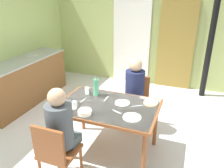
% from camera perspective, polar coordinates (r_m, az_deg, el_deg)
% --- Properties ---
extents(ground_plane, '(7.03, 7.03, 0.00)m').
position_cam_1_polar(ground_plane, '(3.55, -3.99, -14.63)').
color(ground_plane, silver).
extents(wall_back, '(4.73, 0.10, 2.64)m').
position_cam_1_polar(wall_back, '(5.45, 7.73, 13.80)').
color(wall_back, '#ADBB6C').
rests_on(wall_back, ground_plane).
extents(wall_left, '(0.10, 4.06, 2.64)m').
position_cam_1_polar(wall_left, '(4.81, -26.61, 10.46)').
color(wall_left, '#A9BD6D').
rests_on(wall_left, ground_plane).
extents(door_wooden, '(0.80, 0.05, 2.00)m').
position_cam_1_polar(door_wooden, '(5.31, 16.10, 9.38)').
color(door_wooden, olive).
rests_on(door_wooden, ground_plane).
extents(stove_pipe_column, '(0.12, 0.12, 2.64)m').
position_cam_1_polar(stove_pipe_column, '(4.98, 24.18, 11.21)').
color(stove_pipe_column, black).
rests_on(stove_pipe_column, ground_plane).
extents(curtain_panel, '(0.90, 0.03, 2.22)m').
position_cam_1_polar(curtain_panel, '(5.45, 4.99, 11.65)').
color(curtain_panel, white).
rests_on(curtain_panel, ground_plane).
extents(kitchen_counter, '(0.61, 2.07, 0.91)m').
position_cam_1_polar(kitchen_counter, '(4.88, -21.35, 0.74)').
color(kitchen_counter, brown).
rests_on(kitchen_counter, ground_plane).
extents(dining_table, '(1.33, 0.89, 0.74)m').
position_cam_1_polar(dining_table, '(3.01, -1.01, -6.76)').
color(dining_table, brown).
rests_on(dining_table, ground_plane).
extents(chair_near_diner, '(0.40, 0.40, 0.87)m').
position_cam_1_polar(chair_near_diner, '(2.66, -14.21, -16.54)').
color(chair_near_diner, brown).
rests_on(chair_near_diner, ground_plane).
extents(chair_far_diner, '(0.40, 0.40, 0.87)m').
position_cam_1_polar(chair_far_diner, '(3.71, 6.18, -3.82)').
color(chair_far_diner, brown).
rests_on(chair_far_diner, ground_plane).
extents(person_near_diner, '(0.30, 0.37, 0.77)m').
position_cam_1_polar(person_near_diner, '(2.58, -13.12, -9.94)').
color(person_near_diner, '#47585B').
rests_on(person_near_diner, ground_plane).
extents(person_far_diner, '(0.30, 0.37, 0.77)m').
position_cam_1_polar(person_far_diner, '(3.47, 5.80, -0.58)').
color(person_far_diner, '#242049').
rests_on(person_far_diner, ground_plane).
extents(water_bottle_green_near, '(0.08, 0.08, 0.28)m').
position_cam_1_polar(water_bottle_green_near, '(3.21, -4.12, -0.71)').
color(water_bottle_green_near, '#3F8868').
rests_on(water_bottle_green_near, dining_table).
extents(serving_bowl_center, '(0.17, 0.17, 0.05)m').
position_cam_1_polar(serving_bowl_center, '(2.79, -7.01, -7.14)').
color(serving_bowl_center, silver).
rests_on(serving_bowl_center, dining_table).
extents(dinner_plate_near_left, '(0.20, 0.20, 0.01)m').
position_cam_1_polar(dinner_plate_near_left, '(3.03, 2.67, -4.85)').
color(dinner_plate_near_left, white).
rests_on(dinner_plate_near_left, dining_table).
extents(dinner_plate_near_right, '(0.22, 0.22, 0.01)m').
position_cam_1_polar(dinner_plate_near_right, '(2.71, 5.15, -8.49)').
color(dinner_plate_near_right, white).
rests_on(dinner_plate_near_right, dining_table).
extents(drinking_glass_by_near_diner, '(0.06, 0.06, 0.11)m').
position_cam_1_polar(drinking_glass_by_near_diner, '(2.91, -9.62, -5.36)').
color(drinking_glass_by_near_diner, silver).
rests_on(drinking_glass_by_near_diner, dining_table).
extents(drinking_glass_by_far_diner, '(0.06, 0.06, 0.11)m').
position_cam_1_polar(drinking_glass_by_far_diner, '(3.29, -6.37, -1.73)').
color(drinking_glass_by_far_diner, silver).
rests_on(drinking_glass_by_far_diner, dining_table).
extents(bread_plate_sliced, '(0.19, 0.19, 0.02)m').
position_cam_1_polar(bread_plate_sliced, '(3.05, 9.88, -4.85)').
color(bread_plate_sliced, '#DBB77A').
rests_on(bread_plate_sliced, dining_table).
extents(cutlery_knife_near, '(0.13, 0.10, 0.00)m').
position_cam_1_polar(cutlery_knife_near, '(2.98, 6.51, -5.56)').
color(cutlery_knife_near, silver).
rests_on(cutlery_knife_near, dining_table).
extents(cutlery_fork_near, '(0.02, 0.15, 0.00)m').
position_cam_1_polar(cutlery_fork_near, '(3.14, -1.52, -3.85)').
color(cutlery_fork_near, silver).
rests_on(cutlery_fork_near, dining_table).
extents(cutlery_knife_far, '(0.15, 0.07, 0.00)m').
position_cam_1_polar(cutlery_knife_far, '(2.83, 1.26, -7.08)').
color(cutlery_knife_far, silver).
rests_on(cutlery_knife_far, dining_table).
extents(cutlery_fork_far, '(0.03, 0.15, 0.00)m').
position_cam_1_polar(cutlery_fork_far, '(3.14, -7.42, -4.09)').
color(cutlery_fork_far, silver).
rests_on(cutlery_fork_far, dining_table).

